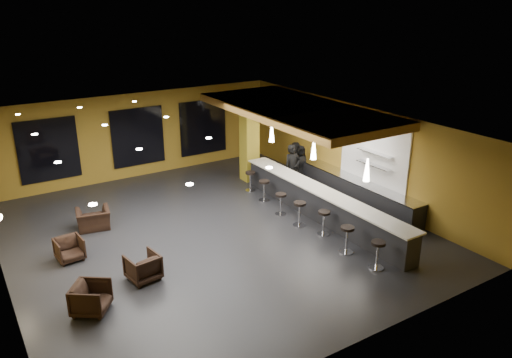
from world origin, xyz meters
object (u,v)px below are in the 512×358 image
pendant_2 (272,133)px  staff_b (296,163)px  bar_counter (321,205)px  bar_stool_0 (378,251)px  column (249,139)px  pendant_0 (367,170)px  armchair_a (91,298)px  staff_a (292,168)px  bar_stool_5 (264,188)px  bar_stool_3 (300,211)px  bar_stool_2 (324,220)px  staff_c (300,164)px  bar_stool_4 (281,201)px  armchair_b (143,267)px  prep_counter (354,191)px  armchair_c (69,249)px  bar_stool_6 (250,179)px  bar_stool_1 (347,236)px  armchair_d (93,219)px  pendant_1 (314,149)px

pendant_2 → staff_b: 1.97m
bar_counter → bar_stool_0: (-0.79, -3.43, 0.03)m
column → pendant_0: (0.00, -6.60, 0.60)m
bar_counter → armchair_a: (-8.05, -1.23, -0.12)m
staff_a → bar_stool_5: size_ratio=2.33×
bar_stool_3 → bar_stool_5: 2.43m
bar_counter → bar_stool_2: 1.21m
staff_a → staff_c: staff_a is taller
column → bar_stool_4: 3.92m
staff_a → bar_stool_2: 3.95m
armchair_b → bar_counter: bearing=176.1°
prep_counter → bar_stool_3: bearing=-169.2°
staff_a → pendant_0: bearing=-91.3°
staff_c → bar_stool_3: bearing=-121.8°
armchair_c → pendant_2: bearing=5.2°
prep_counter → bar_stool_3: (-2.94, -0.56, 0.10)m
pendant_0 → staff_a: pendant_0 is taller
bar_stool_3 → column: bearing=78.5°
pendant_2 → bar_stool_6: bearing=143.9°
staff_b → armchair_c: bearing=-167.4°
armchair_a → armchair_c: armchair_a is taller
bar_counter → bar_stool_6: bar_counter is taller
armchair_c → bar_stool_6: size_ratio=0.95×
column → staff_c: column is taller
staff_b → armchair_a: 10.33m
bar_counter → staff_b: bearing=67.5°
armchair_b → prep_counter: bearing=178.5°
prep_counter → bar_stool_1: bearing=-136.0°
prep_counter → armchair_a: prep_counter is taller
armchair_a → armchair_d: size_ratio=0.80×
bar_counter → bar_stool_0: 3.52m
armchair_d → bar_stool_1: size_ratio=1.23×
bar_stool_0 → bar_stool_2: (0.10, 2.43, -0.02)m
pendant_0 → armchair_d: bearing=141.5°
bar_stool_5 → pendant_1: bearing=-68.0°
staff_a → armchair_b: 7.91m
column → pendant_0: size_ratio=5.00×
pendant_1 → bar_stool_5: pendant_1 is taller
prep_counter → bar_stool_0: size_ratio=7.24×
column → bar_stool_3: (-0.94, -4.66, -1.22)m
bar_stool_5 → bar_stool_6: (0.09, 1.12, -0.00)m
prep_counter → bar_stool_3: 3.00m
pendant_2 → bar_stool_1: 5.66m
pendant_2 → bar_stool_4: pendant_2 is taller
bar_stool_5 → armchair_b: bearing=-153.6°
staff_b → armchair_b: size_ratio=2.14×
pendant_0 → bar_stool_3: size_ratio=0.84×
prep_counter → bar_stool_0: bearing=-125.4°
pendant_1 → armchair_c: pendant_1 is taller
staff_c → armchair_b: (-8.09, -3.78, -0.39)m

